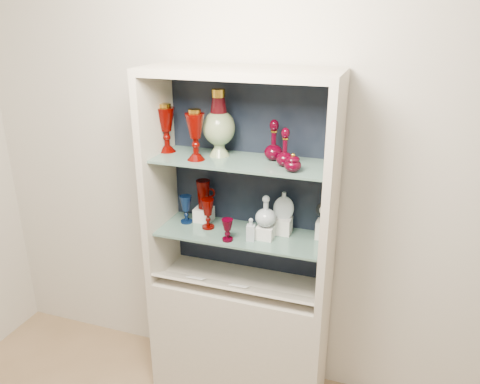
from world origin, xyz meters
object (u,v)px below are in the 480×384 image
(enamel_urn, at_px, (219,123))
(clear_round_decanter, at_px, (266,212))
(flat_flask, at_px, (284,205))
(pedestal_lamp_left, at_px, (166,128))
(cameo_medallion, at_px, (325,211))
(ruby_decanter_a, at_px, (285,145))
(cobalt_goblet, at_px, (186,209))
(ruby_pitcher, at_px, (203,194))
(ruby_decanter_b, at_px, (274,139))
(ruby_goblet_tall, at_px, (208,214))
(pedestal_lamp_right, at_px, (195,135))
(lidded_bowl, at_px, (293,162))
(ruby_goblet_small, at_px, (227,230))
(clear_square_bottle, at_px, (251,229))

(enamel_urn, relative_size, clear_round_decanter, 2.11)
(enamel_urn, bearing_deg, flat_flask, 4.23)
(pedestal_lamp_left, height_order, cameo_medallion, pedestal_lamp_left)
(ruby_decanter_a, distance_m, cobalt_goblet, 0.74)
(cameo_medallion, bearing_deg, ruby_pitcher, -167.91)
(flat_flask, xyz_separation_m, clear_round_decanter, (-0.07, -0.09, -0.01))
(ruby_decanter_b, bearing_deg, ruby_decanter_a, -46.40)
(cobalt_goblet, distance_m, ruby_goblet_tall, 0.15)
(ruby_goblet_tall, bearing_deg, enamel_urn, 36.69)
(ruby_decanter_a, bearing_deg, cobalt_goblet, 174.32)
(enamel_urn, bearing_deg, ruby_pitcher, 161.10)
(pedestal_lamp_left, bearing_deg, pedestal_lamp_right, -23.30)
(pedestal_lamp_left, relative_size, enamel_urn, 0.75)
(flat_flask, relative_size, clear_round_decanter, 0.94)
(lidded_bowl, bearing_deg, cameo_medallion, 50.87)
(ruby_goblet_small, relative_size, clear_square_bottle, 0.95)
(pedestal_lamp_left, relative_size, ruby_decanter_b, 1.17)
(ruby_decanter_b, distance_m, clear_square_bottle, 0.49)
(ruby_decanter_a, relative_size, ruby_goblet_small, 1.80)
(clear_square_bottle, distance_m, flat_flask, 0.22)
(enamel_urn, height_order, ruby_decanter_a, enamel_urn)
(ruby_decanter_a, height_order, ruby_decanter_b, ruby_decanter_b)
(pedestal_lamp_left, relative_size, lidded_bowl, 2.79)
(ruby_goblet_small, xyz_separation_m, ruby_pitcher, (-0.22, 0.20, 0.10))
(ruby_goblet_tall, height_order, ruby_goblet_small, ruby_goblet_tall)
(enamel_urn, distance_m, ruby_pitcher, 0.45)
(clear_square_bottle, bearing_deg, flat_flask, 44.57)
(pedestal_lamp_right, distance_m, cobalt_goblet, 0.49)
(cobalt_goblet, relative_size, cameo_medallion, 1.45)
(ruby_pitcher, distance_m, flat_flask, 0.48)
(clear_round_decanter, bearing_deg, lidded_bowl, -27.91)
(ruby_decanter_b, relative_size, clear_round_decanter, 1.36)
(pedestal_lamp_right, height_order, ruby_goblet_small, pedestal_lamp_right)
(ruby_decanter_b, distance_m, clear_round_decanter, 0.39)
(enamel_urn, xyz_separation_m, ruby_decanter_a, (0.38, -0.07, -0.07))
(lidded_bowl, relative_size, cameo_medallion, 0.84)
(lidded_bowl, xyz_separation_m, ruby_goblet_tall, (-0.49, 0.10, -0.38))
(enamel_urn, xyz_separation_m, ruby_decanter_b, (0.30, 0.01, -0.06))
(enamel_urn, height_order, clear_round_decanter, enamel_urn)
(ruby_pitcher, bearing_deg, pedestal_lamp_left, 176.93)
(pedestal_lamp_right, relative_size, clear_round_decanter, 1.58)
(pedestal_lamp_left, relative_size, cameo_medallion, 2.34)
(ruby_pitcher, bearing_deg, cobalt_goblet, -169.10)
(cameo_medallion, bearing_deg, ruby_goblet_tall, -160.41)
(pedestal_lamp_right, xyz_separation_m, cobalt_goblet, (-0.12, 0.10, -0.47))
(pedestal_lamp_left, relative_size, clear_round_decanter, 1.58)
(pedestal_lamp_left, relative_size, ruby_goblet_tall, 1.53)
(enamel_urn, xyz_separation_m, clear_round_decanter, (0.28, -0.06, -0.44))
(ruby_pitcher, relative_size, cameo_medallion, 1.49)
(cobalt_goblet, xyz_separation_m, clear_round_decanter, (0.49, -0.05, 0.07))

